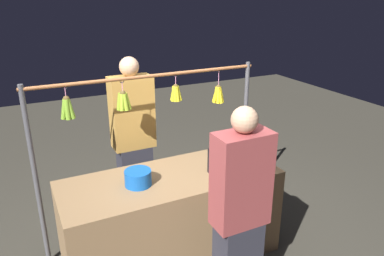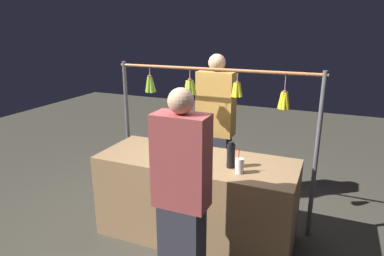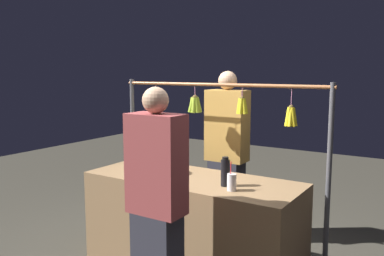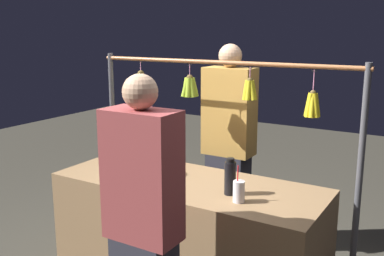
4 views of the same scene
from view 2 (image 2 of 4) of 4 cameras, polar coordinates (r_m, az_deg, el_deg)
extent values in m
plane|color=#3A372E|center=(3.69, 0.65, -17.43)|extent=(12.00, 12.00, 0.00)
cube|color=olive|center=(3.47, 0.67, -11.64)|extent=(1.92, 0.75, 0.85)
cylinder|color=#4C4C51|center=(3.50, 20.01, -4.90)|extent=(0.04, 0.04, 1.69)
cylinder|color=#4C4C51|center=(4.14, -10.68, -0.81)|extent=(0.04, 0.04, 1.69)
cylinder|color=#9E6038|center=(3.50, 3.54, 9.77)|extent=(2.19, 0.03, 0.03)
torus|color=black|center=(3.33, 15.46, 8.54)|extent=(0.04, 0.02, 0.04)
cylinder|color=pink|center=(3.34, 15.35, 7.15)|extent=(0.01, 0.01, 0.16)
sphere|color=brown|center=(3.36, 15.24, 5.81)|extent=(0.04, 0.04, 0.04)
cylinder|color=yellow|center=(3.38, 14.67, 4.51)|extent=(0.06, 0.04, 0.17)
cylinder|color=yellow|center=(3.35, 14.83, 4.40)|extent=(0.05, 0.06, 0.17)
cylinder|color=yellow|center=(3.34, 15.16, 4.35)|extent=(0.04, 0.08, 0.17)
cylinder|color=yellow|center=(3.35, 15.50, 4.36)|extent=(0.06, 0.05, 0.17)
cylinder|color=yellow|center=(3.38, 15.60, 4.44)|extent=(0.06, 0.04, 0.17)
cylinder|color=yellow|center=(3.40, 15.33, 4.53)|extent=(0.04, 0.07, 0.17)
cylinder|color=yellow|center=(3.40, 14.90, 4.55)|extent=(0.06, 0.07, 0.17)
torus|color=black|center=(3.42, 7.64, 9.20)|extent=(0.04, 0.01, 0.04)
cylinder|color=pink|center=(3.43, 7.60, 8.34)|extent=(0.01, 0.01, 0.10)
sphere|color=brown|center=(3.44, 7.57, 7.51)|extent=(0.04, 0.04, 0.04)
cylinder|color=gold|center=(3.45, 7.06, 6.37)|extent=(0.05, 0.04, 0.15)
cylinder|color=gold|center=(3.43, 7.18, 6.29)|extent=(0.04, 0.05, 0.15)
cylinder|color=gold|center=(3.42, 7.43, 6.26)|extent=(0.04, 0.06, 0.15)
cylinder|color=gold|center=(3.43, 7.87, 6.27)|extent=(0.06, 0.05, 0.15)
cylinder|color=gold|center=(3.45, 7.98, 6.34)|extent=(0.06, 0.05, 0.15)
cylinder|color=gold|center=(3.47, 7.81, 6.39)|extent=(0.04, 0.06, 0.15)
cylinder|color=gold|center=(3.47, 7.33, 6.42)|extent=(0.05, 0.06, 0.15)
torus|color=black|center=(3.59, -0.37, 9.69)|extent=(0.04, 0.01, 0.04)
cylinder|color=pink|center=(3.60, -0.37, 8.79)|extent=(0.01, 0.01, 0.11)
sphere|color=brown|center=(3.61, -0.36, 7.93)|extent=(0.05, 0.05, 0.05)
cylinder|color=#8FAD28|center=(3.63, -0.89, 6.80)|extent=(0.06, 0.04, 0.15)
cylinder|color=#8FAD28|center=(3.60, -0.83, 6.71)|extent=(0.06, 0.07, 0.16)
cylinder|color=#8FAD28|center=(3.58, -0.45, 6.67)|extent=(0.05, 0.07, 0.16)
cylinder|color=#8FAD28|center=(3.59, -0.01, 6.69)|extent=(0.07, 0.06, 0.16)
cylinder|color=#8FAD28|center=(3.62, 0.20, 6.77)|extent=(0.07, 0.05, 0.16)
cylinder|color=#8FAD28|center=(3.64, 0.03, 6.84)|extent=(0.05, 0.07, 0.16)
cylinder|color=#8FAD28|center=(3.65, -0.54, 6.86)|extent=(0.05, 0.06, 0.16)
torus|color=black|center=(3.80, -7.14, 9.97)|extent=(0.04, 0.02, 0.04)
cylinder|color=pink|center=(3.81, -7.11, 9.20)|extent=(0.01, 0.01, 0.10)
sphere|color=brown|center=(3.82, -7.08, 8.46)|extent=(0.05, 0.05, 0.05)
cylinder|color=#74A42B|center=(3.84, -7.36, 7.22)|extent=(0.07, 0.04, 0.18)
cylinder|color=#74A42B|center=(3.81, -7.28, 7.14)|extent=(0.05, 0.07, 0.18)
cylinder|color=#74A42B|center=(3.81, -6.88, 7.14)|extent=(0.07, 0.06, 0.18)
cylinder|color=#74A42B|center=(3.83, -6.65, 7.21)|extent=(0.08, 0.06, 0.18)
cylinder|color=#74A42B|center=(3.85, -6.91, 7.26)|extent=(0.05, 0.08, 0.18)
cylinder|color=black|center=(3.08, 6.52, -4.69)|extent=(0.07, 0.07, 0.22)
cylinder|color=black|center=(3.04, 6.60, -2.56)|extent=(0.05, 0.05, 0.02)
cylinder|color=#1456B3|center=(3.37, -4.12, -3.42)|extent=(0.22, 0.22, 0.13)
cylinder|color=silver|center=(2.98, 7.97, -6.29)|extent=(0.07, 0.07, 0.14)
cylinder|color=red|center=(2.97, 7.80, -5.41)|extent=(0.01, 0.02, 0.23)
cube|color=#2D2D38|center=(4.17, 3.83, -6.64)|extent=(0.34, 0.23, 0.85)
cube|color=#BF8C3F|center=(3.92, 4.05, 4.06)|extent=(0.42, 0.23, 0.74)
sphere|color=tan|center=(3.85, 4.20, 10.87)|extent=(0.19, 0.19, 0.19)
cube|color=#2D2D38|center=(2.81, -1.65, -19.85)|extent=(0.32, 0.22, 0.80)
cube|color=#993F3F|center=(2.44, -1.80, -5.61)|extent=(0.40, 0.22, 0.70)
sphere|color=tan|center=(2.31, -1.90, 4.55)|extent=(0.18, 0.18, 0.18)
camera|label=1|loc=(2.29, -66.18, 14.97)|focal=34.73mm
camera|label=3|loc=(0.83, 118.61, -29.05)|focal=38.77mm
camera|label=4|loc=(0.54, 75.14, -16.28)|focal=42.05mm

